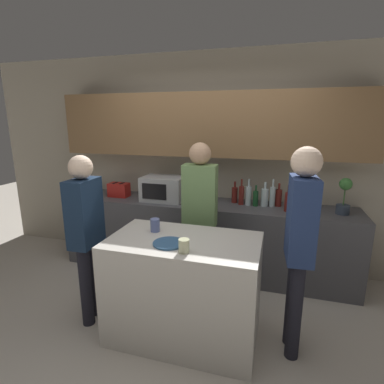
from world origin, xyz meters
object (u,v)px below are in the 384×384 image
(toaster, at_px, (119,190))
(bottle_6, at_px, (279,197))
(bottle_2, at_px, (248,195))
(bottle_5, at_px, (272,196))
(potted_plant, at_px, (344,196))
(cup_1, at_px, (155,225))
(bottle_7, at_px, (288,202))
(person_left, at_px, (86,227))
(microwave, at_px, (164,188))
(person_right, at_px, (300,236))
(bottle_4, at_px, (265,197))
(bottle_0, at_px, (235,195))
(bottle_1, at_px, (241,195))
(person_center, at_px, (200,209))
(cup_0, at_px, (184,246))
(plate_on_island, at_px, (169,243))
(bottle_3, at_px, (256,198))

(toaster, height_order, bottle_6, bottle_6)
(bottle_2, bearing_deg, bottle_5, 3.43)
(potted_plant, height_order, cup_1, potted_plant)
(bottle_7, bearing_deg, bottle_5, 138.69)
(bottle_2, relative_size, person_left, 0.20)
(microwave, distance_m, cup_1, 1.14)
(toaster, bearing_deg, person_right, -27.14)
(bottle_4, xyz_separation_m, bottle_7, (0.26, -0.14, 0.00))
(bottle_0, relative_size, bottle_1, 0.85)
(person_center, xyz_separation_m, person_right, (0.94, -0.56, 0.02))
(bottle_2, xyz_separation_m, person_center, (-0.43, -0.63, -0.02))
(person_left, bearing_deg, toaster, -166.22)
(bottle_4, bearing_deg, cup_1, -127.49)
(microwave, xyz_separation_m, bottle_6, (1.39, 0.12, -0.05))
(bottle_4, distance_m, cup_1, 1.46)
(bottle_7, distance_m, cup_0, 1.57)
(toaster, relative_size, bottle_2, 0.82)
(microwave, relative_size, bottle_4, 1.81)
(bottle_2, bearing_deg, toaster, -177.81)
(cup_0, bearing_deg, microwave, 116.84)
(person_right, bearing_deg, potted_plant, -28.19)
(bottle_2, xyz_separation_m, bottle_6, (0.34, 0.05, -0.02))
(microwave, height_order, plate_on_island, microwave)
(bottle_0, distance_m, bottle_1, 0.11)
(bottle_2, distance_m, bottle_4, 0.19)
(plate_on_island, bearing_deg, person_center, 85.79)
(toaster, xyz_separation_m, cup_1, (0.98, -1.09, -0.02))
(cup_0, relative_size, person_right, 0.06)
(toaster, relative_size, potted_plant, 0.66)
(bottle_0, height_order, bottle_4, bottle_4)
(person_left, bearing_deg, potted_plant, 115.23)
(bottle_1, relative_size, bottle_3, 1.24)
(bottle_0, distance_m, plate_on_island, 1.49)
(bottle_0, bearing_deg, microwave, -171.53)
(potted_plant, height_order, bottle_1, potted_plant)
(person_center, bearing_deg, bottle_1, -121.08)
(toaster, distance_m, plate_on_island, 1.79)
(cup_0, bearing_deg, bottle_5, 68.52)
(bottle_7, xyz_separation_m, plate_on_island, (-0.93, -1.25, -0.09))
(potted_plant, bearing_deg, cup_0, -132.95)
(bottle_7, xyz_separation_m, person_left, (-1.76, -1.17, -0.07))
(plate_on_island, bearing_deg, potted_plant, 41.38)
(potted_plant, distance_m, bottle_1, 1.10)
(bottle_3, distance_m, cup_0, 1.54)
(bottle_5, distance_m, bottle_6, 0.08)
(plate_on_island, height_order, person_right, person_right)
(bottle_3, relative_size, bottle_5, 0.77)
(bottle_2, bearing_deg, person_left, -135.34)
(bottle_1, height_order, bottle_5, bottle_5)
(potted_plant, distance_m, bottle_0, 1.20)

